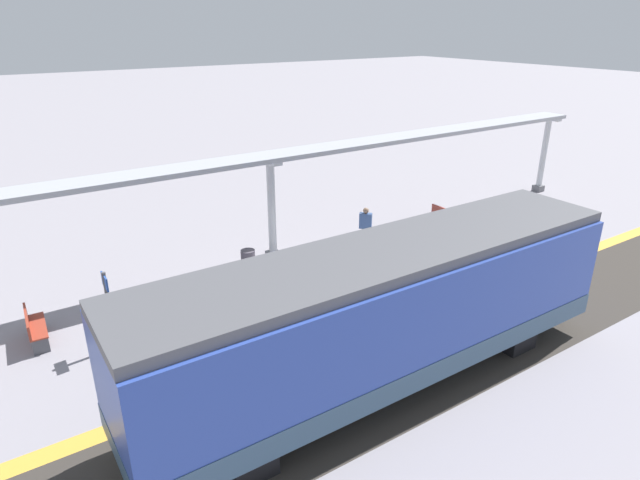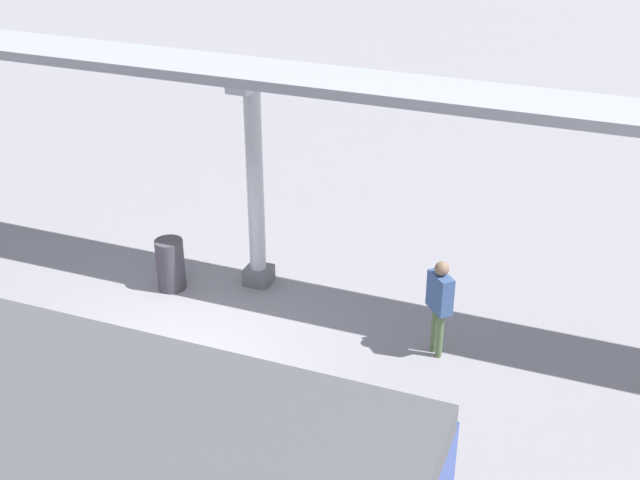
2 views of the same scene
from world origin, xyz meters
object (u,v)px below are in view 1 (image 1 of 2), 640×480
Objects in this scene: canopy_pillar_nearest at (544,155)px; passenger_by_the_benches at (365,223)px; canopy_pillar_second at (272,210)px; bench_near_end at (34,327)px; platform_info_sign at (109,303)px; train_near_carriage at (385,315)px; trash_bin at (248,263)px; passenger_waiting_near_edge at (365,280)px; bench_mid_platform at (447,218)px.

canopy_pillar_nearest is 11.87m from passenger_by_the_benches.
canopy_pillar_second is 8.10m from bench_near_end.
bench_near_end is at bearing 91.25° from passenger_by_the_benches.
platform_info_sign is (-1.48, -1.70, 0.89)m from bench_near_end.
train_near_carriage is at bearing -135.05° from platform_info_sign.
train_near_carriage is 13.17× the size of trash_bin.
platform_info_sign is at bearing -131.08° from bench_near_end.
canopy_pillar_second is 4.86m from passenger_waiting_near_edge.
passenger_waiting_near_edge reaches higher than passenger_by_the_benches.
passenger_waiting_near_edge is 4.85m from passenger_by_the_benches.
train_near_carriage is at bearing 150.01° from passenger_waiting_near_edge.
train_near_carriage is 7.56× the size of passenger_by_the_benches.
bench_mid_platform is 1.65× the size of trash_bin.
canopy_pillar_nearest is 16.60m from trash_bin.
trash_bin is 0.54× the size of passenger_waiting_near_edge.
platform_info_sign is at bearing 44.95° from train_near_carriage.
canopy_pillar_nearest is at bearing -90.00° from canopy_pillar_second.
passenger_by_the_benches is at bearing -88.75° from bench_near_end.
train_near_carriage reaches higher than bench_near_end.
platform_info_sign is 9.76m from passenger_by_the_benches.
canopy_pillar_nearest is at bearing -81.43° from bench_mid_platform.
canopy_pillar_nearest and canopy_pillar_second have the same top height.
train_near_carriage is 18.14m from canopy_pillar_nearest.
train_near_carriage is 7.08m from trash_bin.
canopy_pillar_second is at bearing -62.21° from trash_bin.
train_near_carriage is at bearing 126.49° from bench_mid_platform.
trash_bin is 5.33m from platform_info_sign.
bench_mid_platform is at bearing 98.57° from canopy_pillar_nearest.
canopy_pillar_second is at bearing 81.27° from bench_mid_platform.
passenger_waiting_near_edge reaches higher than bench_near_end.
canopy_pillar_nearest is at bearing -65.07° from train_near_carriage.
passenger_waiting_near_edge is at bearing 107.90° from canopy_pillar_nearest.
bench_near_end is at bearing 98.72° from canopy_pillar_second.
bench_mid_platform is 0.90× the size of passenger_waiting_near_edge.
canopy_pillar_second reaches higher than trash_bin.
bench_mid_platform is at bearing -83.63° from platform_info_sign.
platform_info_sign reaches higher than bench_mid_platform.
platform_info_sign is at bearing 113.50° from canopy_pillar_second.
canopy_pillar_nearest reaches higher than trash_bin.
canopy_pillar_second is at bearing 90.00° from canopy_pillar_nearest.
trash_bin is at bearing 92.41° from canopy_pillar_nearest.
passenger_waiting_near_edge is at bearing -175.03° from canopy_pillar_second.
platform_info_sign is at bearing 100.20° from passenger_by_the_benches.
train_near_carriage is 7.74m from canopy_pillar_second.
canopy_pillar_second is 2.05m from trash_bin.
passenger_by_the_benches is (-0.96, 11.79, -0.87)m from canopy_pillar_nearest.
trash_bin is (0.46, 8.85, 0.01)m from bench_mid_platform.
passenger_waiting_near_edge is at bearing -107.56° from platform_info_sign.
passenger_waiting_near_edge is (-4.08, -1.74, 0.59)m from trash_bin.
passenger_waiting_near_edge is at bearing -156.95° from trash_bin.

